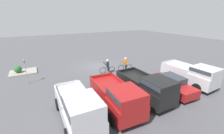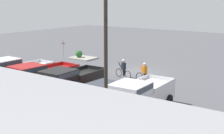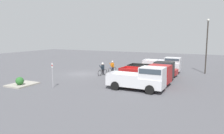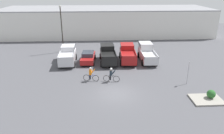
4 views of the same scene
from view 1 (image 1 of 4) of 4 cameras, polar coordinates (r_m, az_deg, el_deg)
ground_plane at (r=20.29m, az=-6.18°, el=0.32°), size 80.00×80.00×0.00m
pickup_truck_0 at (r=16.35m, az=28.04°, el=-2.37°), size 2.42×5.21×2.15m
sedan_0 at (r=14.30m, az=21.56°, el=-6.01°), size 2.10×4.54×1.48m
pickup_truck_1 at (r=12.27m, az=13.16°, el=-7.26°), size 2.37×5.32×2.18m
pickup_truck_2 at (r=10.63m, az=2.03°, el=-11.07°), size 2.45×5.43×2.17m
pickup_truck_3 at (r=9.59m, az=-12.59°, el=-14.85°), size 2.20×5.51×2.31m
cyclist_0 at (r=17.57m, az=-1.75°, el=0.42°), size 1.85×0.54×1.69m
cyclist_1 at (r=18.42m, az=5.10°, el=1.17°), size 1.81×0.54×1.70m
fire_lane_sign at (r=16.80m, az=-30.05°, el=-0.64°), size 0.15×0.28×2.58m
curb_island at (r=20.78m, az=-30.68°, el=-1.66°), size 2.90×2.23×0.15m
shrub at (r=20.50m, az=-32.23°, el=-0.76°), size 0.82×0.82×0.82m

